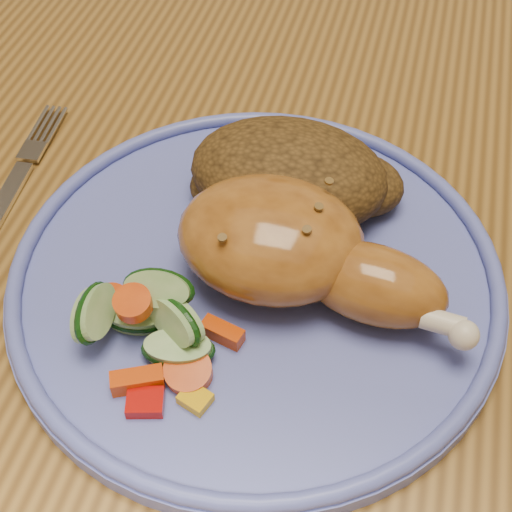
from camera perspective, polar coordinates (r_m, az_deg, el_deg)
name	(u,v)px	position (r m, az deg, el deg)	size (l,w,h in m)	color
dining_table	(315,305)	(0.55, 4.72, -3.92)	(0.90, 1.40, 0.75)	brown
chair_far	(389,49)	(1.13, 10.63, 15.98)	(0.42, 0.42, 0.91)	#4C2D16
plate	(256,278)	(0.45, 0.00, -1.75)	(0.31, 0.31, 0.01)	#535DB2
plate_rim	(256,267)	(0.44, 0.00, -0.85)	(0.30, 0.30, 0.01)	#535DB2
chicken_leg	(295,249)	(0.42, 3.15, 0.54)	(0.18, 0.09, 0.06)	#A46222
rice_pilaf	(293,176)	(0.47, 2.96, 6.38)	(0.14, 0.09, 0.06)	#4E3413
vegetable_pile	(150,324)	(0.41, -8.47, -5.40)	(0.10, 0.09, 0.05)	#A50A05
fork	(9,193)	(0.53, -19.18, 4.78)	(0.03, 0.16, 0.00)	silver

